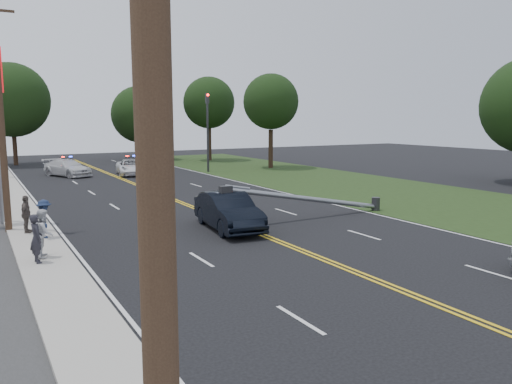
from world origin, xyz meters
TOP-DOWN VIEW (x-y plane):
  - ground at (0.00, 0.00)m, footprint 120.00×120.00m
  - sidewalk at (-8.40, 10.00)m, footprint 1.80×70.00m
  - grass_verge at (13.50, 10.00)m, footprint 12.00×80.00m
  - centerline_yellow at (0.00, 10.00)m, footprint 0.36×80.00m
  - traffic_signal at (8.30, 30.00)m, footprint 0.28×0.41m
  - fallen_streetlight at (4.19, 8.00)m, footprint 9.36×0.44m
  - utility_pole_near at (-9.20, -8.00)m, footprint 1.60×0.28m
  - utility_pole_mid at (-9.20, 12.00)m, footprint 1.60×0.28m
  - tree_6 at (-6.42, 45.87)m, footprint 7.57×7.57m
  - tree_7 at (6.89, 45.87)m, footprint 6.53×6.53m
  - tree_8 at (13.59, 41.31)m, footprint 5.86×5.86m
  - tree_9 at (15.15, 30.28)m, footprint 5.36×5.36m
  - crashed_sedan at (-0.73, 7.82)m, footprint 2.28×5.11m
  - emergency_a at (1.48, 30.96)m, footprint 2.91×5.05m
  - emergency_b at (-3.45, 32.61)m, footprint 3.85×5.26m
  - bystander_a at (-8.71, 6.02)m, footprint 0.47×0.65m
  - bystander_b at (-8.40, 6.66)m, footprint 0.80×0.94m
  - bystander_c at (-8.03, 9.61)m, footprint 0.65×1.04m
  - bystander_d at (-8.57, 10.93)m, footprint 0.71×1.00m

SIDE VIEW (x-z plane):
  - ground at x=0.00m, z-range 0.00..0.00m
  - grass_verge at x=13.50m, z-range 0.00..0.01m
  - centerline_yellow at x=0.00m, z-range 0.01..0.01m
  - sidewalk at x=-8.40m, z-range 0.00..0.12m
  - emergency_a at x=1.48m, z-range 0.00..1.33m
  - emergency_b at x=-3.45m, z-range 0.00..1.42m
  - crashed_sedan at x=-0.73m, z-range 0.00..1.63m
  - bystander_c at x=-8.03m, z-range 0.12..1.66m
  - bystander_d at x=-8.57m, z-range 0.12..1.69m
  - fallen_streetlight at x=4.19m, z-range -0.04..1.88m
  - bystander_a at x=-8.71m, z-range 0.12..1.75m
  - bystander_b at x=-8.40m, z-range 0.12..1.79m
  - traffic_signal at x=8.30m, z-range 0.68..7.73m
  - utility_pole_near at x=-9.20m, z-range 0.08..10.08m
  - utility_pole_mid at x=-9.20m, z-range 0.08..10.08m
  - tree_7 at x=6.89m, z-range 0.99..9.52m
  - tree_9 at x=15.15m, z-range 1.86..10.96m
  - tree_8 at x=13.59m, z-range 1.81..11.34m
  - tree_6 at x=-6.42m, z-range 1.44..11.92m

